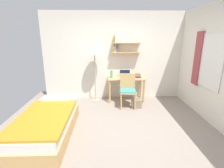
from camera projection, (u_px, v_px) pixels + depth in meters
ground_plane at (121, 129)px, 3.53m from camera, size 5.28×5.28×0.00m
wall_back at (116, 56)px, 5.12m from camera, size 4.40×0.27×2.60m
bed at (47, 124)px, 3.26m from camera, size 0.92×1.90×0.54m
desk at (126, 82)px, 5.01m from camera, size 1.09×0.52×0.71m
desk_chair at (128, 89)px, 4.57m from camera, size 0.45×0.44×0.91m
standing_lamp at (94, 53)px, 4.73m from camera, size 0.43×0.43×1.63m
laptop at (125, 75)px, 5.02m from camera, size 0.34×0.24×0.23m
water_bottle at (111, 74)px, 4.89m from camera, size 0.07×0.07×0.23m
book_stack at (138, 76)px, 5.00m from camera, size 0.19×0.24×0.10m
handbag at (136, 104)px, 4.56m from camera, size 0.26×0.13×0.38m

